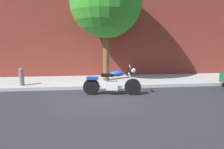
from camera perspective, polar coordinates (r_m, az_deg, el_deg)
name	(u,v)px	position (r m, az deg, el deg)	size (l,w,h in m)	color
ground_plane	(101,98)	(8.19, -2.81, -5.99)	(60.00, 60.00, 0.00)	#28282D
sidewalk	(98,81)	(10.86, -3.77, -1.80)	(18.35, 2.75, 0.14)	#A5A5A5
motorcycle	(112,83)	(8.49, -0.01, -2.29)	(2.23, 0.73, 1.13)	black
street_tree	(106,2)	(10.75, -1.61, 18.28)	(3.37, 3.37, 5.53)	brown
fire_hydrant	(22,78)	(10.31, -22.34, -0.90)	(0.20, 0.20, 0.91)	slate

